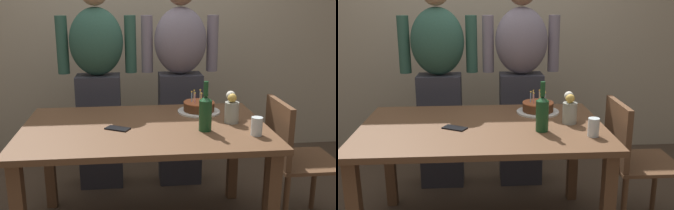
% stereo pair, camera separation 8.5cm
% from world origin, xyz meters
% --- Properties ---
extents(back_wall, '(5.20, 0.10, 2.60)m').
position_xyz_m(back_wall, '(0.00, 1.55, 1.30)').
color(back_wall, tan).
rests_on(back_wall, ground_plane).
extents(dining_table, '(1.50, 0.96, 0.74)m').
position_xyz_m(dining_table, '(0.00, 0.00, 0.64)').
color(dining_table, brown).
rests_on(dining_table, ground_plane).
extents(birthday_cake, '(0.29, 0.29, 0.15)m').
position_xyz_m(birthday_cake, '(0.38, 0.26, 0.77)').
color(birthday_cake, white).
rests_on(birthday_cake, dining_table).
extents(water_glass_near, '(0.06, 0.06, 0.11)m').
position_xyz_m(water_glass_near, '(0.63, -0.24, 0.79)').
color(water_glass_near, silver).
rests_on(water_glass_near, dining_table).
extents(wine_bottle, '(0.08, 0.08, 0.30)m').
position_xyz_m(wine_bottle, '(0.35, -0.13, 0.85)').
color(wine_bottle, '#194723').
rests_on(wine_bottle, dining_table).
extents(cell_phone, '(0.16, 0.13, 0.01)m').
position_xyz_m(cell_phone, '(-0.17, -0.05, 0.74)').
color(cell_phone, black).
rests_on(cell_phone, dining_table).
extents(flower_vase, '(0.09, 0.09, 0.20)m').
position_xyz_m(flower_vase, '(0.54, 0.01, 0.83)').
color(flower_vase, '#999E93').
rests_on(flower_vase, dining_table).
extents(person_man_bearded, '(0.61, 0.27, 1.66)m').
position_xyz_m(person_man_bearded, '(-0.33, 0.75, 0.87)').
color(person_man_bearded, '#33333D').
rests_on(person_man_bearded, ground_plane).
extents(person_woman_cardigan, '(0.61, 0.27, 1.66)m').
position_xyz_m(person_woman_cardigan, '(0.32, 0.75, 0.87)').
color(person_woman_cardigan, '#33333D').
rests_on(person_woman_cardigan, ground_plane).
extents(dining_chair, '(0.42, 0.42, 0.87)m').
position_xyz_m(dining_chair, '(0.95, -0.00, 0.52)').
color(dining_chair, brown).
rests_on(dining_chair, ground_plane).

